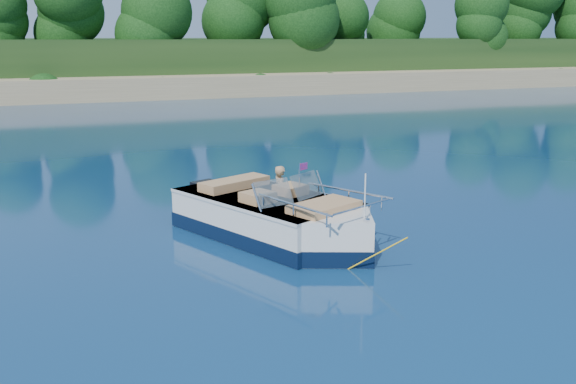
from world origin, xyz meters
name	(u,v)px	position (x,y,z in m)	size (l,w,h in m)	color
ground	(398,272)	(0.00, 0.00, 0.00)	(160.00, 160.00, 0.00)	#0A2147
shoreline	(100,67)	(0.00, 63.77, 0.98)	(170.00, 59.00, 6.00)	#958056
treeline	(122,18)	(0.04, 41.01, 5.55)	(150.00, 7.12, 8.19)	#311A10
motorboat	(279,221)	(-1.38, 2.61, 0.39)	(3.65, 5.62, 2.00)	silver
tow_tube	(285,205)	(-0.39, 4.93, 0.09)	(1.50, 1.50, 0.35)	#E3CF00
boy	(280,208)	(-0.50, 5.00, 0.00)	(0.53, 0.35, 1.46)	tan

